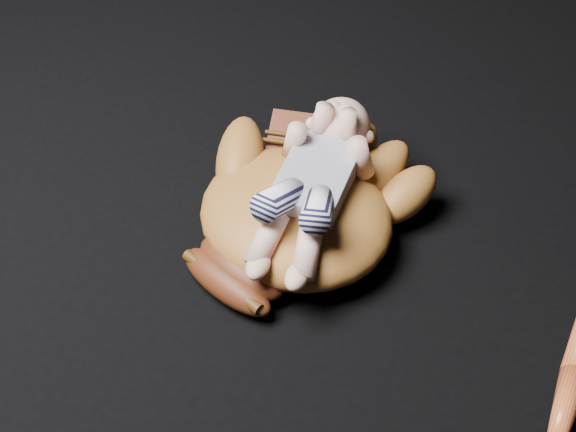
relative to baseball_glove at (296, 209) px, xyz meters
The scene contains 3 objects.
baseball_glove is the anchor object (origin of this frame).
newborn_baby 0.06m from the baseball_glove, 22.33° to the left, with size 0.16×0.35×0.14m, color #D69F89, non-canonical shape.
baseball_bat 0.45m from the baseball_glove, ahead, with size 0.04×0.43×0.04m, color #B44A22, non-canonical shape.
Camera 1 is at (0.32, -0.67, 0.99)m, focal length 55.00 mm.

